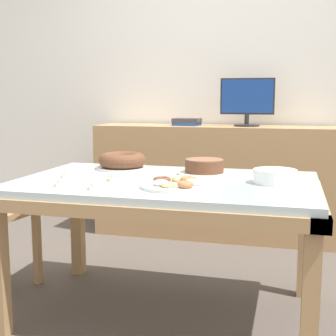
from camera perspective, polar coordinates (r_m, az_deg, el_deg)
The scene contains 15 objects.
ground_plane at distance 2.60m, azimuth -0.20°, elevation -17.33°, with size 12.00×12.00×0.00m, color #564C44.
wall_back at distance 4.11m, azimuth 6.37°, elevation 10.77°, with size 8.00×0.10×2.60m, color white.
dining_table at distance 2.39m, azimuth -0.21°, elevation -3.48°, with size 1.54×0.97×0.72m.
sideboard at distance 3.87m, azimuth 5.52°, elevation -1.63°, with size 1.93×0.44×0.91m.
computer_monitor at distance 3.77m, azimuth 9.63°, elevation 7.91°, with size 0.42×0.20×0.38m.
book_stack at distance 3.85m, azimuth 2.31°, elevation 5.65°, with size 0.22×0.20×0.06m.
cake_chocolate_round at distance 2.54m, azimuth 4.46°, elevation 0.05°, with size 0.29×0.29×0.08m.
cake_golden_bundt at distance 2.75m, azimuth -5.60°, elevation 0.83°, with size 0.30×0.30×0.09m.
pastry_platter at distance 2.18m, azimuth 1.03°, elevation -1.98°, with size 0.33×0.33×0.04m.
plate_stack at distance 2.33m, azimuth 12.90°, elevation -1.00°, with size 0.21×0.21×0.07m.
tealight_near_front at distance 2.36m, azimuth -6.90°, elevation -1.34°, with size 0.04×0.04×0.04m.
tealight_centre at distance 2.14m, azimuth -9.27°, elevation -2.38°, with size 0.04×0.04×0.04m.
tealight_right_edge at distance 2.26m, azimuth -13.23°, elevation -1.95°, with size 0.04×0.04×0.04m.
tealight_near_cakes at distance 2.50m, azimuth -12.52°, elevation -0.92°, with size 0.04×0.04×0.04m.
tealight_left_edge at distance 2.69m, azimuth 13.25°, elevation -0.28°, with size 0.04×0.04×0.04m.
Camera 1 is at (0.60, -2.26, 1.13)m, focal length 50.00 mm.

